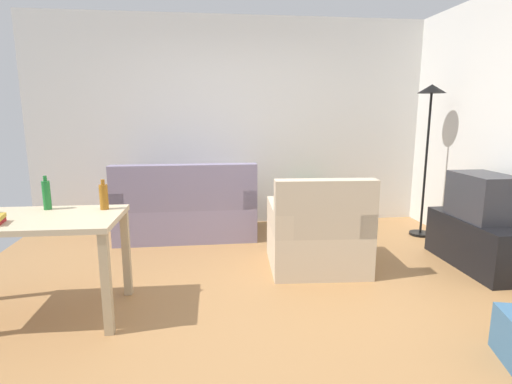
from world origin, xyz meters
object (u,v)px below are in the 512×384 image
potted_plant (311,201)px  bottle_green (47,195)px  armchair (318,236)px  torchiere_lamp (429,119)px  couch (187,212)px  bottle_amber (104,196)px  tv (483,197)px  desk (34,232)px  tv_stand (477,243)px

potted_plant → bottle_green: 3.28m
armchair → torchiere_lamp: bearing=-146.3°
couch → bottle_amber: size_ratio=7.03×
torchiere_lamp → armchair: size_ratio=1.90×
tv → couch: bearing=65.1°
potted_plant → desk: bearing=-140.2°
tv → bottle_amber: 3.42m
tv_stand → bottle_green: bottle_green is taller
potted_plant → armchair: size_ratio=0.60×
couch → tv: bearing=155.1°
torchiere_lamp → potted_plant: size_ratio=3.18×
desk → bottle_amber: 0.53m
desk → bottle_green: 0.33m
bottle_green → bottle_amber: bearing=-6.5°
tv_stand → armchair: size_ratio=1.15×
couch → armchair: 1.76m
tv_stand → bottle_amber: bearing=95.8°
torchiere_lamp → armchair: bearing=-150.1°
tv → bottle_amber: size_ratio=2.58×
couch → tv_stand: 3.16m
armchair → bottle_amber: 1.97m
couch → bottle_amber: bearing=72.3°
tv → potted_plant: 2.09m
tv → torchiere_lamp: 1.27m
bottle_amber → desk: bearing=-157.6°
torchiere_lamp → desk: size_ratio=1.49×
bottle_amber → torchiere_lamp: bearing=22.3°
couch → armchair: (1.30, -1.18, 0.01)m
torchiere_lamp → bottle_green: bearing=-160.7°
potted_plant → tv_stand: bearing=-53.0°
torchiere_lamp → bottle_amber: torchiere_lamp is taller
tv_stand → bottle_amber: 3.47m
couch → torchiere_lamp: bearing=174.3°
tv_stand → armchair: 1.57m
bottle_amber → armchair: bearing=15.0°
couch → desk: size_ratio=1.35×
couch → potted_plant: (1.63, 0.31, 0.02)m
tv → bottle_green: (-3.83, -0.30, 0.18)m
armchair → bottle_green: size_ratio=3.65×
bottle_amber → potted_plant: bearing=42.6°
tv_stand → desk: (-3.85, -0.53, 0.41)m
bottle_amber → bottle_green: bearing=173.5°
tv → potted_plant: size_ratio=1.05×
couch → tv: 3.18m
tv → torchiere_lamp: bearing=0.2°
potted_plant → bottle_green: bottle_green is taller
desk → armchair: armchair is taller
tv_stand → torchiere_lamp: 1.57m
tv_stand → tv: (0.00, 0.00, 0.46)m
tv_stand → couch: bearing=65.1°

